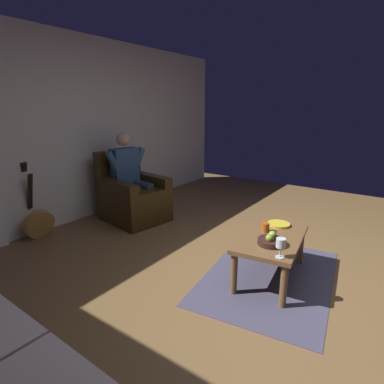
{
  "coord_description": "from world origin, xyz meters",
  "views": [
    {
      "loc": [
        2.7,
        0.75,
        1.59
      ],
      "look_at": [
        -0.17,
        -1.26,
        0.63
      ],
      "focal_mm": 29.23,
      "sensor_mm": 36.0,
      "label": 1
    }
  ],
  "objects_px": {
    "armchair": "(132,197)",
    "person_seated": "(130,175)",
    "guitar": "(38,221)",
    "fruit_bowl": "(271,241)",
    "candle_jar": "(266,227)",
    "decorative_dish": "(279,224)",
    "wine_glass_near": "(281,244)",
    "coffee_table": "(271,243)"
  },
  "relations": [
    {
      "from": "armchair",
      "to": "person_seated",
      "type": "height_order",
      "value": "person_seated"
    },
    {
      "from": "guitar",
      "to": "fruit_bowl",
      "type": "distance_m",
      "value": 2.84
    },
    {
      "from": "candle_jar",
      "to": "decorative_dish",
      "type": "bearing_deg",
      "value": 168.71
    },
    {
      "from": "candle_jar",
      "to": "armchair",
      "type": "bearing_deg",
      "value": -98.62
    },
    {
      "from": "wine_glass_near",
      "to": "fruit_bowl",
      "type": "bearing_deg",
      "value": -142.46
    },
    {
      "from": "armchair",
      "to": "fruit_bowl",
      "type": "bearing_deg",
      "value": 84.96
    },
    {
      "from": "person_seated",
      "to": "coffee_table",
      "type": "bearing_deg",
      "value": 88.9
    },
    {
      "from": "person_seated",
      "to": "fruit_bowl",
      "type": "relative_size",
      "value": 5.28
    },
    {
      "from": "person_seated",
      "to": "fruit_bowl",
      "type": "bearing_deg",
      "value": 85.02
    },
    {
      "from": "person_seated",
      "to": "wine_glass_near",
      "type": "relative_size",
      "value": 7.59
    },
    {
      "from": "coffee_table",
      "to": "fruit_bowl",
      "type": "relative_size",
      "value": 4.24
    },
    {
      "from": "fruit_bowl",
      "to": "candle_jar",
      "type": "xyz_separation_m",
      "value": [
        -0.24,
        -0.15,
        0.01
      ]
    },
    {
      "from": "guitar",
      "to": "wine_glass_near",
      "type": "relative_size",
      "value": 5.76
    },
    {
      "from": "fruit_bowl",
      "to": "person_seated",
      "type": "bearing_deg",
      "value": -103.86
    },
    {
      "from": "candle_jar",
      "to": "person_seated",
      "type": "bearing_deg",
      "value": -98.63
    },
    {
      "from": "armchair",
      "to": "coffee_table",
      "type": "bearing_deg",
      "value": 88.89
    },
    {
      "from": "armchair",
      "to": "person_seated",
      "type": "xyz_separation_m",
      "value": [
        -0.0,
        -0.03,
        0.33
      ]
    },
    {
      "from": "armchair",
      "to": "person_seated",
      "type": "relative_size",
      "value": 0.79
    },
    {
      "from": "person_seated",
      "to": "guitar",
      "type": "distance_m",
      "value": 1.31
    },
    {
      "from": "coffee_table",
      "to": "guitar",
      "type": "distance_m",
      "value": 2.81
    },
    {
      "from": "coffee_table",
      "to": "candle_jar",
      "type": "bearing_deg",
      "value": -126.65
    },
    {
      "from": "armchair",
      "to": "decorative_dish",
      "type": "relative_size",
      "value": 4.4
    },
    {
      "from": "person_seated",
      "to": "guitar",
      "type": "relative_size",
      "value": 1.32
    },
    {
      "from": "armchair",
      "to": "fruit_bowl",
      "type": "relative_size",
      "value": 4.16
    },
    {
      "from": "armchair",
      "to": "candle_jar",
      "type": "distance_m",
      "value": 2.16
    },
    {
      "from": "person_seated",
      "to": "decorative_dish",
      "type": "distance_m",
      "value": 2.23
    },
    {
      "from": "decorative_dish",
      "to": "fruit_bowl",
      "type": "bearing_deg",
      "value": 12.34
    },
    {
      "from": "person_seated",
      "to": "decorative_dish",
      "type": "relative_size",
      "value": 5.57
    },
    {
      "from": "guitar",
      "to": "decorative_dish",
      "type": "distance_m",
      "value": 2.87
    },
    {
      "from": "armchair",
      "to": "decorative_dish",
      "type": "bearing_deg",
      "value": 96.55
    },
    {
      "from": "armchair",
      "to": "wine_glass_near",
      "type": "height_order",
      "value": "armchair"
    },
    {
      "from": "wine_glass_near",
      "to": "decorative_dish",
      "type": "relative_size",
      "value": 0.73
    },
    {
      "from": "wine_glass_near",
      "to": "candle_jar",
      "type": "distance_m",
      "value": 0.54
    },
    {
      "from": "fruit_bowl",
      "to": "candle_jar",
      "type": "relative_size",
      "value": 2.7
    },
    {
      "from": "coffee_table",
      "to": "candle_jar",
      "type": "relative_size",
      "value": 11.44
    },
    {
      "from": "coffee_table",
      "to": "wine_glass_near",
      "type": "relative_size",
      "value": 6.1
    },
    {
      "from": "coffee_table",
      "to": "decorative_dish",
      "type": "bearing_deg",
      "value": -171.47
    },
    {
      "from": "armchair",
      "to": "coffee_table",
      "type": "distance_m",
      "value": 2.26
    },
    {
      "from": "decorative_dish",
      "to": "wine_glass_near",
      "type": "bearing_deg",
      "value": 20.71
    },
    {
      "from": "decorative_dish",
      "to": "person_seated",
      "type": "bearing_deg",
      "value": -92.42
    },
    {
      "from": "coffee_table",
      "to": "decorative_dish",
      "type": "distance_m",
      "value": 0.32
    },
    {
      "from": "fruit_bowl",
      "to": "candle_jar",
      "type": "distance_m",
      "value": 0.29
    }
  ]
}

